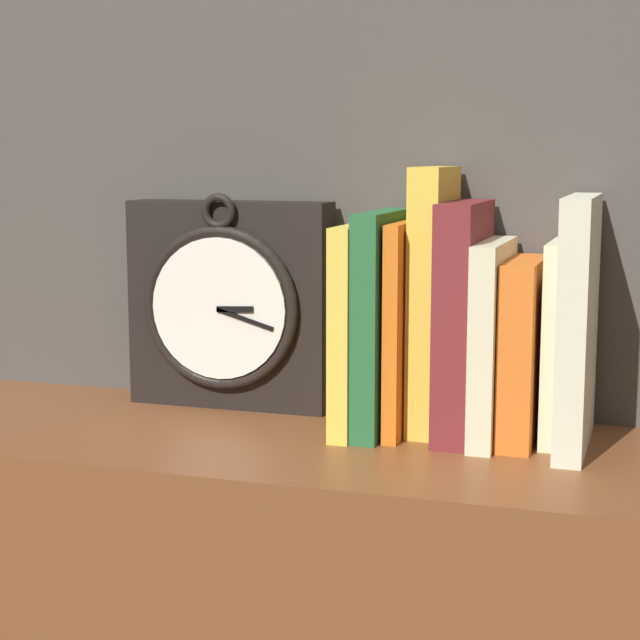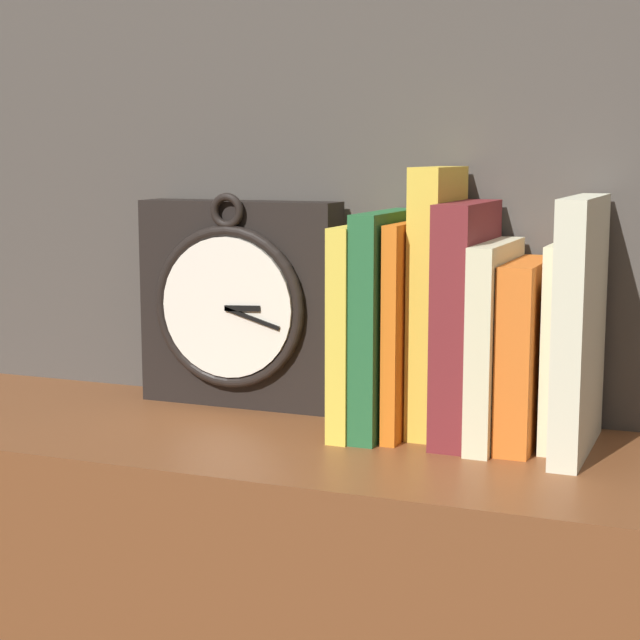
# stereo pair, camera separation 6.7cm
# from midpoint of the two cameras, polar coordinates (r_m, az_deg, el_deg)

# --- Properties ---
(wall_back) EXTENTS (6.00, 0.05, 2.60)m
(wall_back) POSITION_cam_midpoint_polar(r_m,az_deg,el_deg) (1.16, 0.96, 16.59)
(wall_back) COLOR #47423D
(wall_back) RESTS_ON ground_plane
(clock) EXTENTS (0.22, 0.06, 0.23)m
(clock) POSITION_cam_midpoint_polar(r_m,az_deg,el_deg) (1.15, -6.55, 0.81)
(clock) COLOR black
(clock) RESTS_ON bookshelf
(book_slot0_yellow) EXTENTS (0.02, 0.15, 0.20)m
(book_slot0_yellow) POSITION_cam_midpoint_polar(r_m,az_deg,el_deg) (1.05, 0.26, -0.37)
(book_slot0_yellow) COLOR yellow
(book_slot0_yellow) RESTS_ON bookshelf
(book_slot1_green) EXTENTS (0.03, 0.14, 0.22)m
(book_slot1_green) POSITION_cam_midpoint_polar(r_m,az_deg,el_deg) (1.04, 1.49, -0.09)
(book_slot1_green) COLOR #236234
(book_slot1_green) RESTS_ON bookshelf
(book_slot2_orange) EXTENTS (0.01, 0.13, 0.21)m
(book_slot2_orange) POSITION_cam_midpoint_polar(r_m,az_deg,el_deg) (1.04, 2.81, -0.37)
(book_slot2_orange) COLOR orange
(book_slot2_orange) RESTS_ON bookshelf
(book_slot3_yellow) EXTENTS (0.03, 0.11, 0.26)m
(book_slot3_yellow) POSITION_cam_midpoint_polar(r_m,az_deg,el_deg) (1.05, 4.24, 1.07)
(book_slot3_yellow) COLOR gold
(book_slot3_yellow) RESTS_ON bookshelf
(book_slot4_maroon) EXTENTS (0.03, 0.14, 0.23)m
(book_slot4_maroon) POSITION_cam_midpoint_polar(r_m,az_deg,el_deg) (1.03, 5.81, 0.01)
(book_slot4_maroon) COLOR maroon
(book_slot4_maroon) RESTS_ON bookshelf
(book_slot5_cream) EXTENTS (0.02, 0.14, 0.19)m
(book_slot5_cream) POSITION_cam_midpoint_polar(r_m,az_deg,el_deg) (1.02, 7.35, -1.11)
(book_slot5_cream) COLOR beige
(book_slot5_cream) RESTS_ON bookshelf
(book_slot6_orange) EXTENTS (0.03, 0.13, 0.17)m
(book_slot6_orange) POSITION_cam_midpoint_polar(r_m,az_deg,el_deg) (1.02, 8.97, -1.61)
(book_slot6_orange) COLOR orange
(book_slot6_orange) RESTS_ON bookshelf
(book_slot7_cream) EXTENTS (0.02, 0.11, 0.19)m
(book_slot7_cream) POSITION_cam_midpoint_polar(r_m,az_deg,el_deg) (1.03, 10.66, -1.12)
(book_slot7_cream) COLOR beige
(book_slot7_cream) RESTS_ON bookshelf
(book_slot8_cream) EXTENTS (0.03, 0.16, 0.23)m
(book_slot8_cream) POSITION_cam_midpoint_polar(r_m,az_deg,el_deg) (1.00, 11.76, -0.17)
(book_slot8_cream) COLOR beige
(book_slot8_cream) RESTS_ON bookshelf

